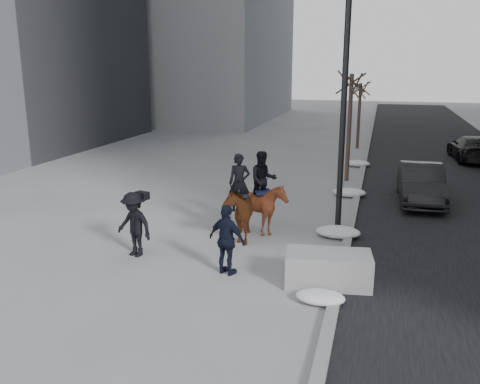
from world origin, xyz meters
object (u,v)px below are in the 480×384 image
(mounted_left, at_px, (238,207))
(mounted_right, at_px, (262,202))
(planter, at_px, (328,269))
(car_near, at_px, (421,184))

(mounted_left, xyz_separation_m, mounted_right, (0.59, 0.52, 0.08))
(planter, xyz_separation_m, car_near, (2.53, 8.25, 0.32))
(planter, relative_size, mounted_left, 0.79)
(car_near, height_order, mounted_right, mounted_right)
(mounted_left, relative_size, mounted_right, 0.99)
(mounted_right, bearing_deg, car_near, 46.38)
(planter, xyz_separation_m, mounted_right, (-2.33, 3.15, 0.62))
(car_near, xyz_separation_m, mounted_right, (-4.86, -5.10, 0.30))
(planter, height_order, mounted_right, mounted_right)
(car_near, bearing_deg, mounted_right, -135.12)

